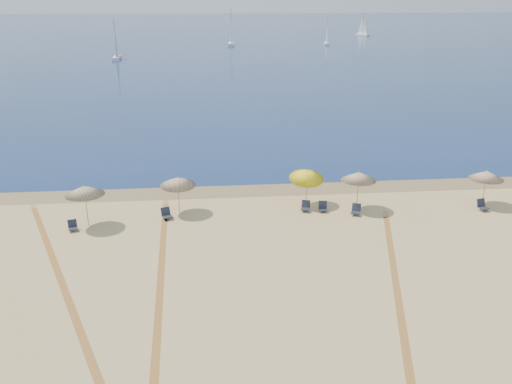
% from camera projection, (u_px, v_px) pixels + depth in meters
% --- Properties ---
extents(ocean, '(500.00, 500.00, 0.00)m').
position_uv_depth(ocean, '(211.00, 28.00, 225.70)').
color(ocean, '#0C2151').
rests_on(ocean, ground).
extents(wet_sand, '(500.00, 500.00, 0.00)m').
position_uv_depth(wet_sand, '(251.00, 190.00, 38.16)').
color(wet_sand, olive).
rests_on(wet_sand, ground).
extents(umbrella_1, '(2.34, 2.34, 2.62)m').
position_uv_depth(umbrella_1, '(84.00, 190.00, 31.46)').
color(umbrella_1, gray).
rests_on(umbrella_1, ground).
extents(umbrella_2, '(2.25, 2.29, 2.46)m').
position_uv_depth(umbrella_2, '(178.00, 181.00, 33.49)').
color(umbrella_2, gray).
rests_on(umbrella_2, ground).
extents(umbrella_3, '(2.28, 2.35, 2.65)m').
position_uv_depth(umbrella_3, '(307.00, 175.00, 34.74)').
color(umbrella_3, gray).
rests_on(umbrella_3, ground).
extents(umbrella_4, '(2.27, 2.27, 2.58)m').
position_uv_depth(umbrella_4, '(359.00, 176.00, 34.01)').
color(umbrella_4, gray).
rests_on(umbrella_4, ground).
extents(umbrella_5, '(2.23, 2.23, 2.43)m').
position_uv_depth(umbrella_5, '(487.00, 175.00, 34.74)').
color(umbrella_5, gray).
rests_on(umbrella_5, ground).
extents(chair_1, '(0.68, 0.74, 0.63)m').
position_uv_depth(chair_1, '(73.00, 226.00, 31.47)').
color(chair_1, black).
rests_on(chair_1, ground).
extents(chair_2, '(0.80, 0.85, 0.70)m').
position_uv_depth(chair_2, '(166.00, 214.00, 33.13)').
color(chair_2, black).
rests_on(chair_2, ground).
extents(chair_3, '(0.73, 0.79, 0.67)m').
position_uv_depth(chair_3, '(306.00, 206.00, 34.32)').
color(chair_3, black).
rests_on(chair_3, ground).
extents(chair_4, '(0.61, 0.70, 0.66)m').
position_uv_depth(chair_4, '(323.00, 207.00, 34.27)').
color(chair_4, black).
rests_on(chair_4, ground).
extents(chair_5, '(0.78, 0.84, 0.69)m').
position_uv_depth(chair_5, '(356.00, 210.00, 33.75)').
color(chair_5, black).
rests_on(chair_5, ground).
extents(chair_6, '(0.74, 0.82, 0.72)m').
position_uv_depth(chair_6, '(482.00, 205.00, 34.46)').
color(chair_6, black).
rests_on(chair_6, ground).
extents(sailboat_0, '(3.91, 5.47, 8.18)m').
position_uv_depth(sailboat_0, '(363.00, 28.00, 182.72)').
color(sailboat_0, white).
rests_on(sailboat_0, ocean).
extents(sailboat_1, '(1.56, 5.68, 8.42)m').
position_uv_depth(sailboat_1, '(116.00, 47.00, 114.97)').
color(sailboat_1, white).
rests_on(sailboat_1, ocean).
extents(sailboat_2, '(2.09, 5.26, 7.62)m').
position_uv_depth(sailboat_2, '(327.00, 36.00, 149.64)').
color(sailboat_2, white).
rests_on(sailboat_2, ocean).
extents(sailboat_3, '(2.17, 6.69, 9.80)m').
position_uv_depth(sailboat_3, '(231.00, 34.00, 147.73)').
color(sailboat_3, white).
rests_on(sailboat_3, ocean).
extents(tire_tracks, '(49.78, 40.83, 0.00)m').
position_uv_depth(tire_tracks, '(204.00, 323.00, 22.63)').
color(tire_tracks, tan).
rests_on(tire_tracks, ground).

